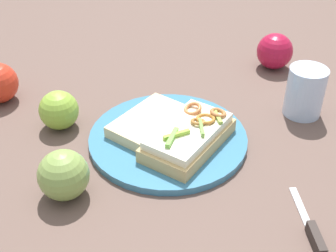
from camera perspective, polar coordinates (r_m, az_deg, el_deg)
name	(u,v)px	position (r m, az deg, el deg)	size (l,w,h in m)	color
ground_plane	(168,141)	(0.79, 0.00, -1.94)	(2.00, 2.00, 0.00)	brown
plate	(168,138)	(0.78, 0.00, -1.57)	(0.27, 0.27, 0.01)	teal
sandwich	(190,135)	(0.75, 2.85, -1.11)	(0.18, 0.11, 0.05)	tan
bread_slice_side	(147,123)	(0.79, -2.63, 0.44)	(0.14, 0.08, 0.02)	#D9BE8A
apple_0	(275,51)	(1.03, 13.33, 9.18)	(0.08, 0.08, 0.08)	#A61231
apple_1	(64,175)	(0.68, -13.06, -6.04)	(0.08, 0.08, 0.08)	#7F9C4A
apple_3	(59,110)	(0.83, -13.62, 1.95)	(0.07, 0.07, 0.07)	#87AF38
drinking_glass	(305,92)	(0.87, 16.93, 4.17)	(0.07, 0.07, 0.09)	silver
knife	(312,231)	(0.66, 17.71, -12.52)	(0.10, 0.10, 0.02)	silver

